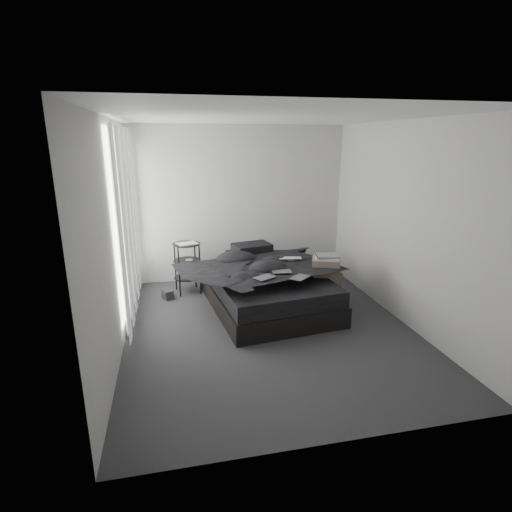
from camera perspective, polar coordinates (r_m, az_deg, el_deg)
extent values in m
cube|color=#313134|center=(5.27, 1.87, -10.26)|extent=(3.60, 4.20, 0.01)
cube|color=white|center=(4.72, 2.18, 19.26)|extent=(3.60, 4.20, 0.01)
cube|color=beige|center=(6.85, -2.32, 7.40)|extent=(3.60, 0.01, 2.60)
cube|color=beige|center=(2.93, 12.17, -5.17)|extent=(3.60, 0.01, 2.60)
cube|color=beige|center=(4.73, -19.65, 2.46)|extent=(0.01, 4.20, 2.60)
cube|color=beige|center=(5.55, 20.40, 4.30)|extent=(0.01, 4.20, 2.60)
cube|color=white|center=(5.60, -18.42, 5.11)|extent=(0.02, 2.00, 2.30)
cube|color=white|center=(5.60, -17.85, 4.44)|extent=(0.06, 2.12, 2.48)
cube|color=black|center=(5.85, 1.64, -5.98)|extent=(1.78, 2.21, 0.28)
cube|color=black|center=(5.76, 1.66, -3.70)|extent=(1.71, 2.14, 0.22)
imported|color=black|center=(5.64, 1.86, -1.69)|extent=(1.70, 1.91, 0.24)
cube|color=black|center=(6.40, -1.24, 0.03)|extent=(0.66, 0.49, 0.14)
cube|color=black|center=(6.37, -0.60, 1.20)|extent=(0.65, 0.51, 0.13)
imported|color=silver|center=(5.83, 4.98, 0.20)|extent=(0.36, 0.27, 0.03)
cube|color=black|center=(5.08, 1.25, -2.28)|extent=(0.31, 0.27, 0.01)
cube|color=black|center=(5.32, 3.70, -1.40)|extent=(0.27, 0.19, 0.01)
cube|color=black|center=(5.11, 6.32, -2.14)|extent=(0.30, 0.30, 0.01)
cylinder|color=black|center=(6.42, -9.76, -1.72)|extent=(0.49, 0.49, 0.79)
cube|color=white|center=(6.30, -9.81, 1.76)|extent=(0.36, 0.31, 0.02)
cube|color=black|center=(6.31, -12.50, -5.42)|extent=(0.19, 0.22, 0.13)
cube|color=black|center=(5.94, 9.80, -5.67)|extent=(0.51, 0.45, 0.32)
cube|color=#6A5D54|center=(5.83, 10.03, -3.14)|extent=(0.47, 0.40, 0.24)
cube|color=#6A5D54|center=(5.78, 9.93, -1.18)|extent=(0.47, 0.42, 0.17)
cube|color=silver|center=(5.75, 10.07, -0.23)|extent=(0.39, 0.35, 0.03)
cube|color=silver|center=(5.73, 10.19, 0.05)|extent=(0.36, 0.31, 0.03)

